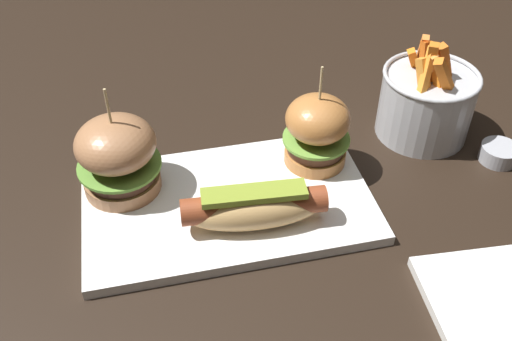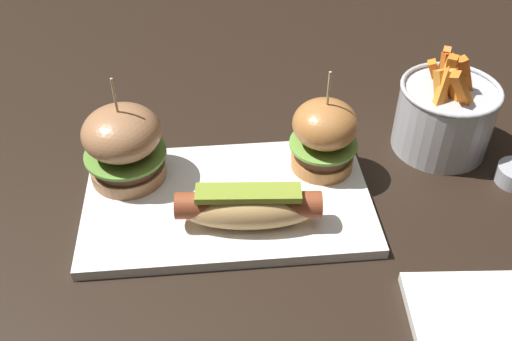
% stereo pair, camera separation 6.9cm
% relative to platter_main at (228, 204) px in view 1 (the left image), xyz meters
% --- Properties ---
extents(ground_plane, '(3.00, 3.00, 0.00)m').
position_rel_platter_main_xyz_m(ground_plane, '(0.00, 0.00, -0.01)').
color(ground_plane, black).
extents(platter_main, '(0.35, 0.21, 0.01)m').
position_rel_platter_main_xyz_m(platter_main, '(0.00, 0.00, 0.00)').
color(platter_main, white).
rests_on(platter_main, ground).
extents(hot_dog, '(0.17, 0.06, 0.05)m').
position_rel_platter_main_xyz_m(hot_dog, '(0.02, -0.05, 0.03)').
color(hot_dog, tan).
rests_on(hot_dog, platter_main).
extents(slider_left, '(0.10, 0.10, 0.14)m').
position_rel_platter_main_xyz_m(slider_left, '(-0.12, 0.05, 0.06)').
color(slider_left, '#A26F49').
rests_on(slider_left, platter_main).
extents(slider_right, '(0.09, 0.09, 0.14)m').
position_rel_platter_main_xyz_m(slider_right, '(0.12, 0.05, 0.06)').
color(slider_right, '#B37139').
rests_on(slider_right, platter_main).
extents(fries_bucket, '(0.13, 0.13, 0.15)m').
position_rel_platter_main_xyz_m(fries_bucket, '(0.30, 0.09, 0.04)').
color(fries_bucket, '#B7BABF').
rests_on(fries_bucket, ground).
extents(sauce_ramekin, '(0.05, 0.05, 0.02)m').
position_rel_platter_main_xyz_m(sauce_ramekin, '(0.37, 0.01, 0.01)').
color(sauce_ramekin, '#A8AAB2').
rests_on(sauce_ramekin, ground).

